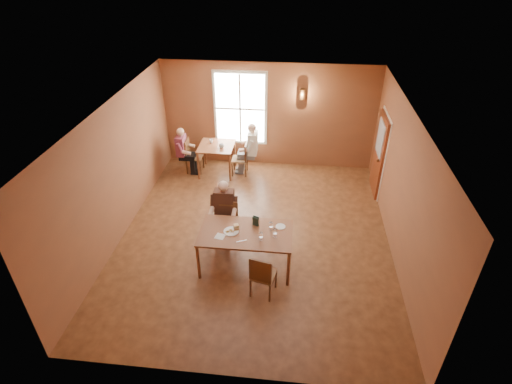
# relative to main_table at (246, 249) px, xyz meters

# --- Properties ---
(ground) EXTENTS (6.00, 7.00, 0.01)m
(ground) POSITION_rel_main_table_xyz_m (0.07, 0.99, -0.43)
(ground) COLOR brown
(ground) RESTS_ON ground
(wall_back) EXTENTS (6.00, 0.04, 3.00)m
(wall_back) POSITION_rel_main_table_xyz_m (0.07, 4.49, 1.07)
(wall_back) COLOR brown
(wall_back) RESTS_ON ground
(wall_front) EXTENTS (6.00, 0.04, 3.00)m
(wall_front) POSITION_rel_main_table_xyz_m (0.07, -2.51, 1.07)
(wall_front) COLOR brown
(wall_front) RESTS_ON ground
(wall_left) EXTENTS (0.04, 7.00, 3.00)m
(wall_left) POSITION_rel_main_table_xyz_m (-2.93, 0.99, 1.07)
(wall_left) COLOR brown
(wall_left) RESTS_ON ground
(wall_right) EXTENTS (0.04, 7.00, 3.00)m
(wall_right) POSITION_rel_main_table_xyz_m (3.07, 0.99, 1.07)
(wall_right) COLOR brown
(wall_right) RESTS_ON ground
(ceiling) EXTENTS (6.00, 7.00, 0.04)m
(ceiling) POSITION_rel_main_table_xyz_m (0.07, 0.99, 2.57)
(ceiling) COLOR white
(ceiling) RESTS_ON wall_back
(window) EXTENTS (1.36, 0.10, 1.96)m
(window) POSITION_rel_main_table_xyz_m (-0.73, 4.44, 1.27)
(window) COLOR white
(window) RESTS_ON wall_back
(door) EXTENTS (0.12, 1.04, 2.10)m
(door) POSITION_rel_main_table_xyz_m (3.01, 3.29, 0.62)
(door) COLOR maroon
(door) RESTS_ON ground
(wall_sconce) EXTENTS (0.16, 0.16, 0.28)m
(wall_sconce) POSITION_rel_main_table_xyz_m (0.97, 4.39, 1.77)
(wall_sconce) COLOR brown
(wall_sconce) RESTS_ON wall_back
(main_table) EXTENTS (1.83, 1.03, 0.86)m
(main_table) POSITION_rel_main_table_xyz_m (0.00, 0.00, 0.00)
(main_table) COLOR brown
(main_table) RESTS_ON ground
(chair_diner_main) EXTENTS (0.43, 0.43, 0.98)m
(chair_diner_main) POSITION_rel_main_table_xyz_m (-0.50, 0.65, 0.06)
(chair_diner_main) COLOR brown
(chair_diner_main) RESTS_ON ground
(diner_main) EXTENTS (0.56, 0.56, 1.39)m
(diner_main) POSITION_rel_main_table_xyz_m (-0.50, 0.62, 0.27)
(diner_main) COLOR #3C2B21
(diner_main) RESTS_ON ground
(chair_empty) EXTENTS (0.51, 0.51, 0.95)m
(chair_empty) POSITION_rel_main_table_xyz_m (0.42, -0.71, 0.05)
(chair_empty) COLOR #3E1E12
(chair_empty) RESTS_ON ground
(plate_food) EXTENTS (0.36, 0.36, 0.04)m
(plate_food) POSITION_rel_main_table_xyz_m (-0.29, -0.02, 0.45)
(plate_food) COLOR white
(plate_food) RESTS_ON main_table
(sandwich) EXTENTS (0.12, 0.12, 0.12)m
(sandwich) POSITION_rel_main_table_xyz_m (-0.19, 0.05, 0.49)
(sandwich) COLOR tan
(sandwich) RESTS_ON main_table
(goblet_a) EXTENTS (0.11, 0.11, 0.20)m
(goblet_a) POSITION_rel_main_table_xyz_m (0.48, 0.12, 0.53)
(goblet_a) COLOR white
(goblet_a) RESTS_ON main_table
(goblet_b) EXTENTS (0.11, 0.11, 0.21)m
(goblet_b) POSITION_rel_main_table_xyz_m (0.58, -0.08, 0.53)
(goblet_b) COLOR white
(goblet_b) RESTS_ON main_table
(goblet_c) EXTENTS (0.09, 0.09, 0.20)m
(goblet_c) POSITION_rel_main_table_xyz_m (0.32, -0.22, 0.53)
(goblet_c) COLOR white
(goblet_c) RESTS_ON main_table
(menu_stand) EXTENTS (0.14, 0.11, 0.21)m
(menu_stand) POSITION_rel_main_table_xyz_m (0.17, 0.24, 0.54)
(menu_stand) COLOR #1C2D21
(menu_stand) RESTS_ON main_table
(knife) EXTENTS (0.20, 0.10, 0.00)m
(knife) POSITION_rel_main_table_xyz_m (-0.05, -0.28, 0.43)
(knife) COLOR white
(knife) RESTS_ON main_table
(napkin) EXTENTS (0.21, 0.21, 0.01)m
(napkin) POSITION_rel_main_table_xyz_m (-0.48, -0.18, 0.43)
(napkin) COLOR silver
(napkin) RESTS_ON main_table
(side_plate) EXTENTS (0.23, 0.23, 0.02)m
(side_plate) POSITION_rel_main_table_xyz_m (0.67, 0.25, 0.44)
(side_plate) COLOR silver
(side_plate) RESTS_ON main_table
(second_table) EXTENTS (0.97, 0.97, 0.85)m
(second_table) POSITION_rel_main_table_xyz_m (-1.32, 3.78, -0.00)
(second_table) COLOR brown
(second_table) RESTS_ON ground
(chair_diner_white) EXTENTS (0.42, 0.42, 0.95)m
(chair_diner_white) POSITION_rel_main_table_xyz_m (-0.67, 3.78, 0.05)
(chair_diner_white) COLOR brown
(chair_diner_white) RESTS_ON ground
(diner_white) EXTENTS (0.58, 0.58, 1.45)m
(diner_white) POSITION_rel_main_table_xyz_m (-0.64, 3.78, 0.30)
(diner_white) COLOR white
(diner_white) RESTS_ON ground
(chair_diner_maroon) EXTENTS (0.44, 0.44, 0.99)m
(chair_diner_maroon) POSITION_rel_main_table_xyz_m (-1.97, 3.78, 0.06)
(chair_diner_maroon) COLOR #492E17
(chair_diner_maroon) RESTS_ON ground
(diner_maroon) EXTENTS (0.53, 0.53, 1.32)m
(diner_maroon) POSITION_rel_main_table_xyz_m (-2.00, 3.78, 0.23)
(diner_maroon) COLOR maroon
(diner_maroon) RESTS_ON ground
(cup_a) EXTENTS (0.17, 0.17, 0.11)m
(cup_a) POSITION_rel_main_table_xyz_m (-1.15, 3.65, 0.48)
(cup_a) COLOR silver
(cup_a) RESTS_ON second_table
(cup_b) EXTENTS (0.14, 0.14, 0.10)m
(cup_b) POSITION_rel_main_table_xyz_m (-1.50, 3.93, 0.47)
(cup_b) COLOR silver
(cup_b) RESTS_ON second_table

